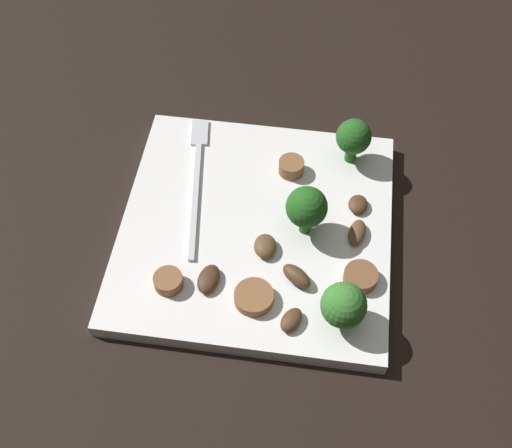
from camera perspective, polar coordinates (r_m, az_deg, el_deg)
ground_plane at (r=0.64m, az=0.00°, el=-0.87°), size 1.40×1.40×0.00m
plate at (r=0.63m, az=0.00°, el=-0.44°), size 0.26×0.26×0.02m
fork at (r=0.66m, az=-5.27°, el=4.41°), size 0.18×0.04×0.00m
broccoli_floret_0 at (r=0.55m, az=7.79°, el=-7.18°), size 0.04×0.04×0.05m
broccoli_floret_1 at (r=0.66m, az=8.66°, el=7.60°), size 0.04×0.04×0.05m
broccoli_floret_2 at (r=0.60m, az=4.53°, el=1.54°), size 0.04×0.04×0.06m
sausage_slice_0 at (r=0.66m, az=3.15°, el=5.10°), size 0.03×0.03×0.01m
sausage_slice_1 at (r=0.59m, az=-7.80°, el=-5.05°), size 0.04×0.04×0.01m
sausage_slice_2 at (r=0.60m, az=9.27°, el=-4.65°), size 0.03×0.03×0.01m
sausage_slice_3 at (r=0.58m, az=-0.19°, el=-6.51°), size 0.04×0.04×0.01m
mushroom_0 at (r=0.64m, az=9.05°, el=1.74°), size 0.02×0.02×0.01m
mushroom_1 at (r=0.59m, az=3.64°, el=-4.63°), size 0.03×0.03×0.01m
mushroom_2 at (r=0.62m, az=8.98°, el=-0.67°), size 0.03×0.02×0.01m
mushroom_3 at (r=0.59m, az=-4.23°, el=-4.89°), size 0.03×0.02×0.01m
mushroom_4 at (r=0.60m, az=0.82°, el=-1.98°), size 0.03×0.02×0.01m
mushroom_5 at (r=0.57m, az=3.16°, el=-8.52°), size 0.03×0.03×0.01m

